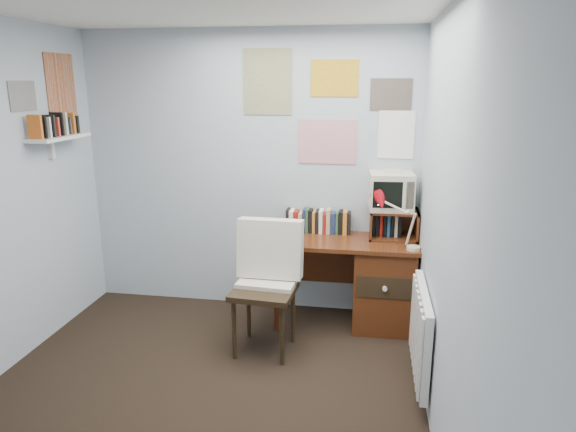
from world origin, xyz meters
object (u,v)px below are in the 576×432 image
object	(u,v)px
desk_chair	(264,291)
radiator	(421,333)
desk	(377,281)
wall_shelf	(59,137)
desk_lamp	(415,226)
tv_riser	(394,224)
crt_tv	(391,189)

from	to	relation	value
desk_chair	radiator	xyz separation A→B (m)	(1.15, -0.34, -0.08)
desk	radiator	world-z (taller)	desk
desk_chair	wall_shelf	xyz separation A→B (m)	(-1.71, 0.21, 1.12)
desk_lamp	wall_shelf	xyz separation A→B (m)	(-2.84, -0.19, 0.66)
desk	radiator	bearing A→B (deg)	-72.76
desk_lamp	wall_shelf	world-z (taller)	wall_shelf
desk_lamp	desk	bearing A→B (deg)	152.45
desk_chair	desk_lamp	bearing A→B (deg)	23.92
desk	tv_riser	bearing A→B (deg)	42.96
desk_lamp	tv_riser	xyz separation A→B (m)	(-0.15, 0.30, -0.07)
desk_chair	tv_riser	world-z (taller)	tv_riser
desk_chair	desk_lamp	size ratio (longest dim) A/B	2.54
crt_tv	radiator	bearing A→B (deg)	-82.89
desk_chair	tv_riser	xyz separation A→B (m)	(0.98, 0.70, 0.39)
desk_lamp	radiator	world-z (taller)	desk_lamp
crt_tv	wall_shelf	xyz separation A→B (m)	(-2.66, -0.51, 0.44)
desk	tv_riser	xyz separation A→B (m)	(0.12, 0.11, 0.48)
tv_riser	wall_shelf	bearing A→B (deg)	-169.68
desk_chair	desk_lamp	world-z (taller)	desk_lamp
wall_shelf	desk_lamp	bearing A→B (deg)	3.79
desk	tv_riser	distance (m)	0.51
crt_tv	desk	bearing A→B (deg)	-126.56
desk_chair	radiator	distance (m)	1.20
desk	desk_lamp	bearing A→B (deg)	-35.50
desk_chair	crt_tv	bearing A→B (deg)	41.82
tv_riser	wall_shelf	size ratio (longest dim) A/B	0.65
tv_riser	crt_tv	size ratio (longest dim) A/B	1.12
desk	wall_shelf	xyz separation A→B (m)	(-2.57, -0.38, 1.21)
tv_riser	wall_shelf	distance (m)	2.83
desk	desk_chair	xyz separation A→B (m)	(-0.86, -0.59, 0.09)
desk_lamp	crt_tv	size ratio (longest dim) A/B	1.09
desk_chair	wall_shelf	bearing A→B (deg)	177.64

